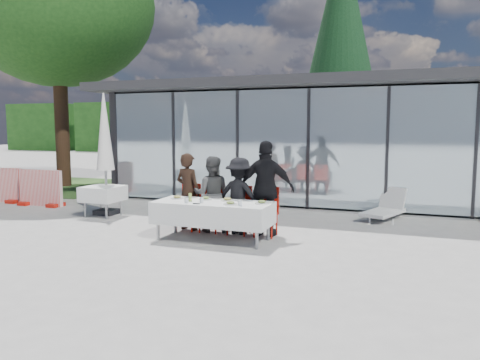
{
  "coord_description": "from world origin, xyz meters",
  "views": [
    {
      "loc": [
        3.51,
        -7.9,
        2.16
      ],
      "look_at": [
        0.18,
        1.2,
        1.07
      ],
      "focal_mm": 35.0,
      "sensor_mm": 36.0,
      "label": 1
    }
  ],
  "objects_px": {
    "plate_c": "(227,200)",
    "spare_table_left": "(103,194)",
    "plate_a": "(177,197)",
    "plate_b": "(205,198)",
    "diner_chair_c": "(240,207)",
    "plate_extra": "(230,203)",
    "juice_bottle": "(190,197)",
    "dining_table": "(213,213)",
    "lounger": "(386,208)",
    "deciduous_tree": "(57,5)",
    "diner_chair_b": "(213,206)",
    "folded_eyeglasses": "(196,204)",
    "market_umbrella": "(105,138)",
    "conifer_tree": "(341,38)",
    "diner_d": "(266,189)",
    "diner_b": "(212,194)",
    "diner_chair_a": "(189,204)",
    "diner_c": "(239,196)",
    "plate_d": "(262,202)",
    "diner_chair_d": "(267,209)"
  },
  "relations": [
    {
      "from": "plate_c",
      "to": "spare_table_left",
      "type": "xyz_separation_m",
      "value": [
        -3.71,
        1.14,
        -0.22
      ]
    },
    {
      "from": "plate_a",
      "to": "plate_b",
      "type": "height_order",
      "value": "same"
    },
    {
      "from": "diner_chair_c",
      "to": "plate_extra",
      "type": "relative_size",
      "value": 3.77
    },
    {
      "from": "juice_bottle",
      "to": "dining_table",
      "type": "bearing_deg",
      "value": 13.59
    },
    {
      "from": "plate_b",
      "to": "lounger",
      "type": "relative_size",
      "value": 0.18
    },
    {
      "from": "plate_b",
      "to": "deciduous_tree",
      "type": "height_order",
      "value": "deciduous_tree"
    },
    {
      "from": "plate_a",
      "to": "spare_table_left",
      "type": "distance_m",
      "value": 2.95
    },
    {
      "from": "diner_chair_b",
      "to": "plate_b",
      "type": "distance_m",
      "value": 0.62
    },
    {
      "from": "dining_table",
      "to": "lounger",
      "type": "height_order",
      "value": "dining_table"
    },
    {
      "from": "folded_eyeglasses",
      "to": "market_umbrella",
      "type": "distance_m",
      "value": 4.07
    },
    {
      "from": "market_umbrella",
      "to": "conifer_tree",
      "type": "xyz_separation_m",
      "value": [
        4.08,
        11.21,
        4.09
      ]
    },
    {
      "from": "diner_chair_c",
      "to": "diner_d",
      "type": "height_order",
      "value": "diner_d"
    },
    {
      "from": "diner_b",
      "to": "folded_eyeglasses",
      "type": "xyz_separation_m",
      "value": [
        0.15,
        -1.05,
        -0.03
      ]
    },
    {
      "from": "plate_extra",
      "to": "market_umbrella",
      "type": "height_order",
      "value": "market_umbrella"
    },
    {
      "from": "diner_chair_c",
      "to": "deciduous_tree",
      "type": "xyz_separation_m",
      "value": [
        -8.78,
        5.05,
        5.94
      ]
    },
    {
      "from": "dining_table",
      "to": "plate_extra",
      "type": "bearing_deg",
      "value": -24.37
    },
    {
      "from": "dining_table",
      "to": "diner_b",
      "type": "relative_size",
      "value": 1.44
    },
    {
      "from": "plate_b",
      "to": "market_umbrella",
      "type": "xyz_separation_m",
      "value": [
        -3.34,
        1.41,
        1.12
      ]
    },
    {
      "from": "diner_chair_a",
      "to": "diner_chair_c",
      "type": "relative_size",
      "value": 1.0
    },
    {
      "from": "diner_d",
      "to": "juice_bottle",
      "type": "height_order",
      "value": "diner_d"
    },
    {
      "from": "diner_chair_b",
      "to": "plate_b",
      "type": "relative_size",
      "value": 3.77
    },
    {
      "from": "juice_bottle",
      "to": "lounger",
      "type": "bearing_deg",
      "value": 45.12
    },
    {
      "from": "diner_chair_c",
      "to": "market_umbrella",
      "type": "xyz_separation_m",
      "value": [
        -3.86,
        0.84,
        1.36
      ]
    },
    {
      "from": "plate_c",
      "to": "plate_extra",
      "type": "distance_m",
      "value": 0.46
    },
    {
      "from": "plate_c",
      "to": "diner_c",
      "type": "bearing_deg",
      "value": 82.63
    },
    {
      "from": "plate_a",
      "to": "market_umbrella",
      "type": "relative_size",
      "value": 0.09
    },
    {
      "from": "plate_a",
      "to": "deciduous_tree",
      "type": "bearing_deg",
      "value": 143.44
    },
    {
      "from": "diner_b",
      "to": "plate_a",
      "type": "distance_m",
      "value": 0.77
    },
    {
      "from": "deciduous_tree",
      "to": "dining_table",
      "type": "bearing_deg",
      "value": -34.32
    },
    {
      "from": "diner_c",
      "to": "plate_b",
      "type": "distance_m",
      "value": 0.73
    },
    {
      "from": "diner_chair_a",
      "to": "diner_b",
      "type": "relative_size",
      "value": 0.62
    },
    {
      "from": "lounger",
      "to": "plate_d",
      "type": "bearing_deg",
      "value": -122.3
    },
    {
      "from": "plate_a",
      "to": "folded_eyeglasses",
      "type": "height_order",
      "value": "plate_a"
    },
    {
      "from": "market_umbrella",
      "to": "plate_extra",
      "type": "bearing_deg",
      "value": -24.02
    },
    {
      "from": "diner_b",
      "to": "market_umbrella",
      "type": "distance_m",
      "value": 3.54
    },
    {
      "from": "diner_b",
      "to": "conifer_tree",
      "type": "bearing_deg",
      "value": -110.21
    },
    {
      "from": "folded_eyeglasses",
      "to": "conifer_tree",
      "type": "height_order",
      "value": "conifer_tree"
    },
    {
      "from": "plate_c",
      "to": "conifer_tree",
      "type": "xyz_separation_m",
      "value": [
        0.29,
        12.6,
        5.21
      ]
    },
    {
      "from": "diner_c",
      "to": "folded_eyeglasses",
      "type": "relative_size",
      "value": 11.14
    },
    {
      "from": "lounger",
      "to": "deciduous_tree",
      "type": "distance_m",
      "value": 13.31
    },
    {
      "from": "diner_b",
      "to": "diner_chair_d",
      "type": "relative_size",
      "value": 1.61
    },
    {
      "from": "plate_c",
      "to": "juice_bottle",
      "type": "bearing_deg",
      "value": -154.84
    },
    {
      "from": "plate_extra",
      "to": "lounger",
      "type": "distance_m",
      "value": 4.41
    },
    {
      "from": "dining_table",
      "to": "diner_chair_a",
      "type": "bearing_deg",
      "value": 139.15
    },
    {
      "from": "plate_c",
      "to": "diner_b",
      "type": "bearing_deg",
      "value": 137.66
    },
    {
      "from": "lounger",
      "to": "plate_extra",
      "type": "bearing_deg",
      "value": -125.94
    },
    {
      "from": "plate_a",
      "to": "plate_d",
      "type": "bearing_deg",
      "value": -0.47
    },
    {
      "from": "diner_chair_a",
      "to": "folded_eyeglasses",
      "type": "bearing_deg",
      "value": -57.86
    },
    {
      "from": "spare_table_left",
      "to": "diner_chair_a",
      "type": "bearing_deg",
      "value": -12.63
    },
    {
      "from": "juice_bottle",
      "to": "folded_eyeglasses",
      "type": "xyz_separation_m",
      "value": [
        0.25,
        -0.24,
        -0.07
      ]
    }
  ]
}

